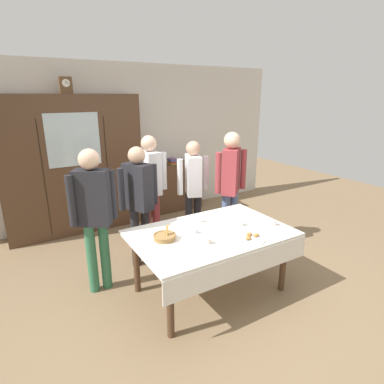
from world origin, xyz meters
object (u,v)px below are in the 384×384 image
Objects in this scene: tea_cup_front_edge at (273,223)px; tea_cup_far_left at (241,223)px; wall_cabinet at (74,166)px; spoon_back_edge at (216,220)px; person_behind_table_left at (231,179)px; mantel_clock at (66,85)px; bookshelf_low at (173,187)px; spoon_near_right at (231,219)px; book_stack at (172,161)px; tea_cup_far_right at (200,220)px; pastry_plate at (252,238)px; person_beside_shelf at (150,181)px; spoon_center at (194,246)px; person_behind_table_right at (94,208)px; bread_basket at (165,237)px; tea_cup_center at (194,231)px; tea_cup_near_right at (207,241)px; person_by_cabinet at (139,196)px; dining_table at (212,241)px; person_near_right_end at (193,183)px.

tea_cup_front_edge and tea_cup_far_left have the same top height.
wall_cabinet reaches higher than spoon_back_edge.
spoon_back_edge is 0.07× the size of person_behind_table_left.
mantel_clock is 0.21× the size of bookshelf_low.
spoon_near_right is at bearing -61.61° from mantel_clock.
book_stack is at bearing 78.90° from spoon_near_right.
tea_cup_far_right is 0.39m from spoon_near_right.
spoon_back_edge is (1.15, -2.31, -0.35)m from wall_cabinet.
wall_cabinet is 3.16m from pastry_plate.
wall_cabinet is 1.40m from person_beside_shelf.
pastry_plate is (0.23, -0.65, -0.02)m from tea_cup_far_right.
spoon_center is 0.07× the size of person_behind_table_left.
pastry_plate is 1.83m from person_beside_shelf.
person_behind_table_right reaches higher than pastry_plate.
tea_cup_far_right is 1.00m from person_behind_table_left.
tea_cup_far_right is at bearing 19.92° from bread_basket.
spoon_back_edge is at bearing -105.00° from book_stack.
book_stack is at bearing 75.96° from bookshelf_low.
tea_cup_front_edge is at bearing -93.51° from book_stack.
spoon_back_edge is 0.86m from person_behind_table_left.
tea_cup_center and tea_cup_near_right have the same top height.
spoon_center is 0.08× the size of person_by_cabinet.
tea_cup_near_right reaches higher than dining_table.
pastry_plate is (-0.62, -2.97, 0.29)m from bookshelf_low.
mantel_clock is 2.89m from tea_cup_far_right.
person_near_right_end is (0.46, 0.91, 0.17)m from tea_cup_far_right.
tea_cup_far_right is (-0.85, -2.32, 0.31)m from bookshelf_low.
tea_cup_center is 1.00× the size of tea_cup_near_right.
person_behind_table_right reaches higher than book_stack.
person_near_right_end reaches higher than book_stack.
spoon_near_right is (0.14, 0.53, -0.01)m from pastry_plate.
tea_cup_far_right is at bearing 46.44° from tea_cup_center.
pastry_plate is at bearing -88.59° from spoon_back_edge.
tea_cup_near_right is (-0.01, -0.28, 0.00)m from tea_cup_center.
pastry_plate is at bearing -101.72° from bookshelf_low.
bookshelf_low is (1.78, 0.05, -0.64)m from wall_cabinet.
tea_cup_center is 0.47m from spoon_back_edge.
pastry_plate is 2.35× the size of spoon_back_edge.
bread_basket is (-0.52, 0.12, 0.13)m from dining_table.
person_beside_shelf is (0.25, 1.62, 0.26)m from spoon_center.
person_near_right_end is at bearing 81.61° from pastry_plate.
person_beside_shelf is (-0.80, 1.64, 0.23)m from tea_cup_front_edge.
dining_table is at bearing -111.99° from person_near_right_end.
person_behind_table_right is 1.04× the size of person_by_cabinet.
spoon_near_right is (0.74, 0.37, 0.00)m from spoon_center.
tea_cup_center reaches higher than spoon_back_edge.
spoon_back_edge is at bearing -46.54° from person_by_cabinet.
person_behind_table_right reaches higher than person_beside_shelf.
tea_cup_far_left is 0.08× the size of person_behind_table_left.
person_beside_shelf reaches higher than tea_cup_near_right.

